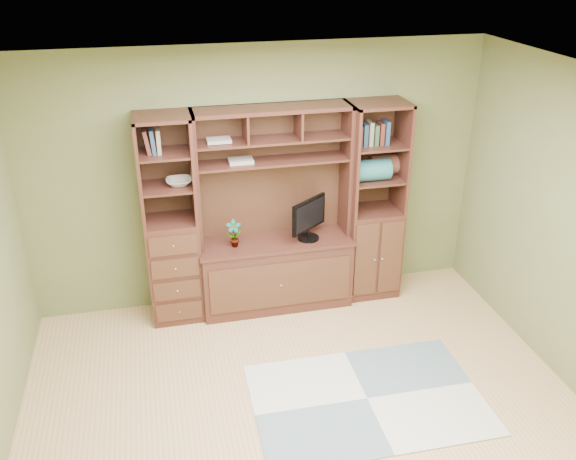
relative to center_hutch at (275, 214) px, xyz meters
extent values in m
cube|color=tan|center=(-0.10, -1.73, -1.02)|extent=(4.60, 4.10, 0.04)
cube|color=white|center=(-0.10, -1.73, 1.58)|extent=(4.60, 4.10, 0.04)
cube|color=olive|center=(-0.10, 0.27, 0.28)|extent=(4.50, 0.04, 2.60)
cube|color=#452118|center=(0.00, 0.00, 0.00)|extent=(1.54, 0.53, 2.05)
cube|color=#452118|center=(-1.00, 0.04, 0.00)|extent=(0.50, 0.45, 2.05)
cube|color=#452118|center=(1.02, 0.04, 0.00)|extent=(0.55, 0.45, 2.05)
cube|color=#A6ACAC|center=(0.43, -1.60, -1.02)|extent=(1.90, 1.28, 0.01)
cube|color=black|center=(0.33, -0.03, 0.00)|extent=(0.51, 0.46, 0.59)
imported|color=#B04E3B|center=(-0.41, -0.03, -0.16)|extent=(0.15, 0.10, 0.28)
cube|color=#B1A396|center=(-0.30, 0.09, 0.53)|extent=(0.23, 0.17, 0.04)
imported|color=silver|center=(-0.89, 0.04, 0.39)|extent=(0.24, 0.24, 0.06)
cube|color=#296A6E|center=(0.96, -0.01, 0.37)|extent=(0.37, 0.21, 0.21)
cube|color=brown|center=(1.18, 0.12, 0.36)|extent=(0.35, 0.20, 0.20)
camera|label=1|loc=(-1.10, -5.27, 2.44)|focal=38.00mm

